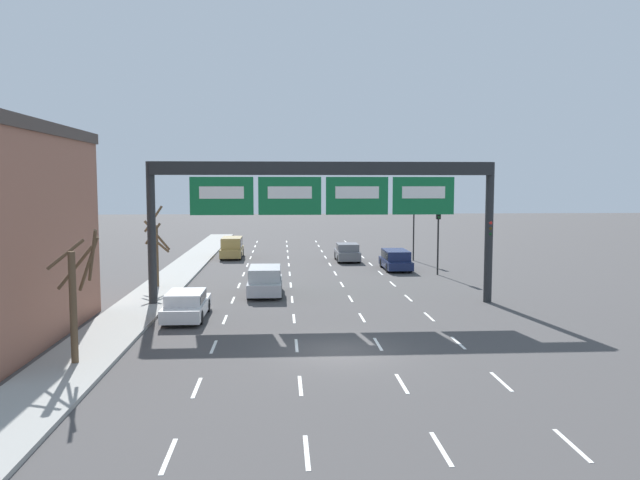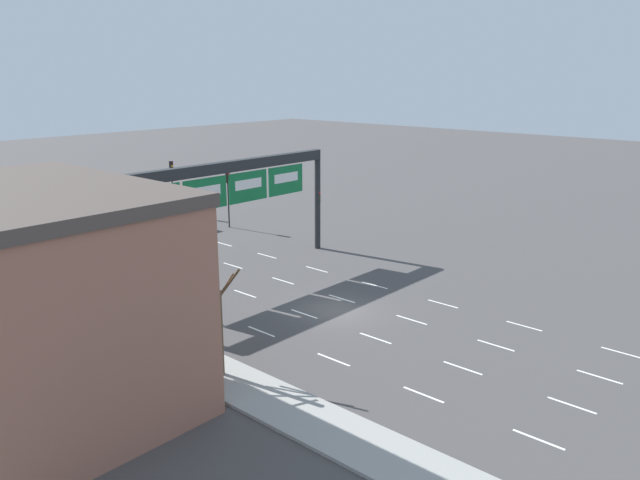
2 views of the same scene
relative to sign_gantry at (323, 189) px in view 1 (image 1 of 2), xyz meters
The scene contains 14 objects.
ground_plane 11.40m from the sign_gantry, 90.00° to the right, with size 220.00×220.00×0.00m, color #474444.
sidewalk_left 14.91m from the sign_gantry, 135.27° to the right, with size 2.80×110.00×0.15m.
lane_dashes 7.36m from the sign_gantry, 90.00° to the left, with size 10.02×67.00×0.01m.
sign_gantry is the anchor object (origin of this frame).
suv_silver 6.90m from the sign_gantry, 136.56° to the left, with size 1.98×4.45×1.64m.
suv_navy 15.54m from the sign_gantry, 64.11° to the left, with size 1.90×4.66×1.50m.
car_grey 19.53m from the sign_gantry, 79.95° to the left, with size 1.89×4.21×1.50m.
car_white 9.32m from the sign_gantry, 154.68° to the right, with size 1.86×4.74×1.35m.
suv_gold 22.88m from the sign_gantry, 107.06° to the left, with size 1.84×4.54×1.83m.
traffic_light_near_gantry 13.91m from the sign_gantry, 49.35° to the left, with size 0.30×0.35×4.86m.
traffic_light_mid_block 9.55m from the sign_gantry, ahead, with size 0.30×0.35×4.52m.
traffic_light_far_end 20.74m from the sign_gantry, 64.40° to the left, with size 0.30×0.35×5.08m.
tree_bare_closest 14.85m from the sign_gantry, 131.31° to the right, with size 1.97×1.39×4.76m.
tree_bare_second 11.99m from the sign_gantry, 150.85° to the left, with size 1.76×1.77×4.97m.
Camera 1 is at (-2.23, -23.53, 6.48)m, focal length 35.00 mm.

